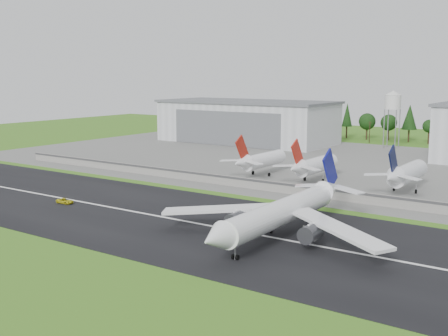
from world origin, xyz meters
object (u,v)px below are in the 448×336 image
Objects in this scene: main_airliner at (279,219)px; parked_jet_red_a at (259,160)px; parked_jet_navy at (404,174)px; ground_vehicle at (65,201)px; parked_jet_red_b at (312,165)px.

main_airliner reaches higher than parked_jet_red_a.
main_airliner reaches higher than parked_jet_navy.
main_airliner is 67.46m from parked_jet_navy.
ground_vehicle is (-68.92, -3.72, -4.04)m from main_airliner.
parked_jet_red_a is at bearing -179.98° from parked_jet_red_b.
parked_jet_red_a is at bearing -21.28° from ground_vehicle.
main_airliner is 10.84× the size of ground_vehicle.
parked_jet_red_a is at bearing -56.41° from main_airliner.
parked_jet_navy is (76.53, 70.73, 5.44)m from ground_vehicle.
parked_jet_red_a reaches higher than ground_vehicle.
parked_jet_navy reaches higher than parked_jet_red_a.
parked_jet_navy reaches higher than parked_jet_red_b.
parked_jet_navy is (53.42, 0.05, 0.29)m from parked_jet_red_a.
ground_vehicle is at bearing -122.30° from parked_jet_red_b.
parked_jet_red_b is at bearing 0.02° from parked_jet_red_a.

